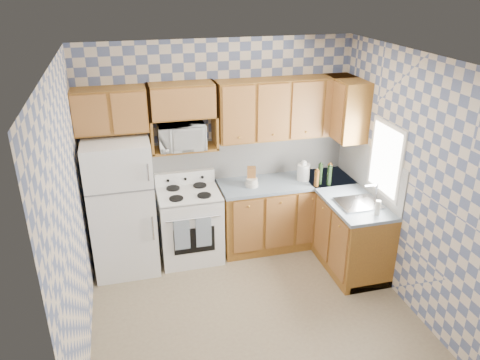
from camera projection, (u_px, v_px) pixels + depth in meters
name	position (u px, v px, depth m)	size (l,w,h in m)	color
floor	(253.00, 312.00, 5.11)	(3.40, 3.40, 0.00)	#78654C
back_wall	(219.00, 147.00, 5.97)	(3.40, 0.02, 2.70)	slate
right_wall	(408.00, 183.00, 4.95)	(0.02, 3.20, 2.70)	slate
backsplash_back	(250.00, 156.00, 6.12)	(2.60, 0.01, 0.56)	silver
backsplash_right	(368.00, 168.00, 5.72)	(0.01, 1.60, 0.56)	silver
refrigerator	(122.00, 206.00, 5.58)	(0.75, 0.70, 1.68)	white
stove_body	(190.00, 225.00, 5.94)	(0.76, 0.65, 0.90)	white
cooktop	(188.00, 193.00, 5.76)	(0.76, 0.65, 0.03)	silver
backguard	(185.00, 178.00, 5.96)	(0.76, 0.08, 0.17)	white
dish_towel_left	(182.00, 235.00, 5.57)	(0.19, 0.03, 0.39)	navy
dish_towel_right	(204.00, 232.00, 5.63)	(0.19, 0.03, 0.39)	navy
base_cabinets_back	(285.00, 213.00, 6.27)	(1.75, 0.60, 0.88)	brown
base_cabinets_right	(341.00, 226.00, 5.96)	(0.60, 1.60, 0.88)	brown
countertop_back	(287.00, 182.00, 6.08)	(1.77, 0.63, 0.04)	slate
countertop_right	(344.00, 193.00, 5.77)	(0.63, 1.60, 0.04)	slate
upper_cabinets_back	(286.00, 108.00, 5.82)	(1.75, 0.33, 0.74)	brown
upper_cabinets_fridge	(110.00, 110.00, 5.28)	(0.82, 0.33, 0.50)	brown
upper_cabinets_right	(345.00, 108.00, 5.82)	(0.33, 0.70, 0.74)	brown
microwave_shelf	(184.00, 148.00, 5.68)	(0.80, 0.33, 0.03)	brown
microwave	(181.00, 136.00, 5.58)	(0.55, 0.37, 0.31)	white
sink	(358.00, 204.00, 5.45)	(0.48, 0.40, 0.03)	#B7B7BC
window	(386.00, 159.00, 5.31)	(0.02, 0.66, 0.86)	silver
bottle_0	(320.00, 174.00, 5.93)	(0.06, 0.06, 0.27)	black
bottle_1	(329.00, 176.00, 5.90)	(0.06, 0.06, 0.25)	black
bottle_2	(329.00, 173.00, 6.00)	(0.06, 0.06, 0.24)	#5F3813
bottle_3	(317.00, 178.00, 5.87)	(0.06, 0.06, 0.22)	#5F3813
knife_block	(251.00, 176.00, 5.91)	(0.11, 0.11, 0.24)	brown
electric_kettle	(303.00, 172.00, 6.06)	(0.17, 0.17, 0.21)	white
food_containers	(252.00, 182.00, 5.89)	(0.16, 0.16, 0.11)	beige
soap_bottle	(378.00, 208.00, 5.18)	(0.06, 0.06, 0.17)	beige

